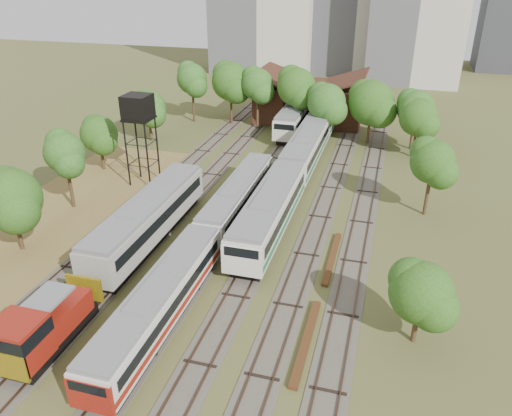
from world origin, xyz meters
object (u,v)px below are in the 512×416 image
(railcar_red_set, at_px, (206,241))
(railcar_green_set, at_px, (306,150))
(water_tower, at_px, (138,110))
(shunter_locomotive, at_px, (40,330))

(railcar_red_set, xyz_separation_m, railcar_green_set, (4.00, 23.13, 0.36))
(railcar_green_set, bearing_deg, railcar_red_set, -99.81)
(railcar_green_set, height_order, water_tower, water_tower)
(railcar_red_set, bearing_deg, railcar_green_set, 80.19)
(railcar_green_set, xyz_separation_m, shunter_locomotive, (-10.00, -36.43, -0.33))
(shunter_locomotive, bearing_deg, water_tower, 103.67)
(railcar_red_set, distance_m, water_tower, 19.42)
(shunter_locomotive, height_order, water_tower, water_tower)
(railcar_red_set, distance_m, shunter_locomotive, 14.59)
(water_tower, bearing_deg, shunter_locomotive, -76.33)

